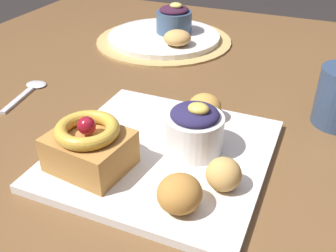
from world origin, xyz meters
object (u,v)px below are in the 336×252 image
(back_plate, at_px, (164,37))
(cake_slice, at_px, (89,146))
(berry_ramekin, at_px, (194,129))
(back_pastry, at_px, (177,38))
(back_ramekin, at_px, (174,19))
(spoon, at_px, (29,91))
(fritter_middle, at_px, (205,107))
(fritter_back, at_px, (180,193))
(fritter_front, at_px, (224,174))
(front_plate, at_px, (162,153))

(back_plate, bearing_deg, cake_slice, -77.08)
(berry_ramekin, bearing_deg, back_pastry, 115.21)
(back_ramekin, height_order, spoon, back_ramekin)
(fritter_middle, distance_m, back_pastry, 0.32)
(fritter_back, relative_size, back_plate, 0.20)
(spoon, bearing_deg, berry_ramekin, -110.91)
(back_pastry, relative_size, spoon, 0.49)
(fritter_middle, bearing_deg, berry_ramekin, -81.62)
(fritter_middle, height_order, back_pastry, fritter_middle)
(berry_ramekin, relative_size, spoon, 0.64)
(fritter_middle, relative_size, spoon, 0.41)
(fritter_front, distance_m, spoon, 0.43)
(cake_slice, height_order, spoon, cake_slice)
(front_plate, height_order, fritter_front, fritter_front)
(fritter_front, xyz_separation_m, fritter_back, (-0.04, -0.05, 0.00))
(fritter_middle, bearing_deg, fritter_back, -79.54)
(front_plate, bearing_deg, back_pastry, 108.97)
(back_plate, xyz_separation_m, spoon, (-0.12, -0.34, -0.01))
(fritter_back, bearing_deg, back_pastry, 112.22)
(berry_ramekin, relative_size, fritter_back, 1.48)
(berry_ramekin, bearing_deg, fritter_front, -45.54)
(cake_slice, bearing_deg, back_plate, 102.92)
(cake_slice, xyz_separation_m, fritter_back, (0.13, -0.03, -0.01))
(cake_slice, relative_size, back_ramekin, 1.27)
(berry_ramekin, height_order, fritter_middle, berry_ramekin)
(fritter_back, distance_m, back_ramekin, 0.60)
(berry_ramekin, xyz_separation_m, fritter_middle, (-0.01, 0.09, -0.01))
(cake_slice, distance_m, back_plate, 0.51)
(back_ramekin, bearing_deg, fritter_middle, -60.82)
(fritter_front, distance_m, fritter_back, 0.06)
(cake_slice, distance_m, berry_ramekin, 0.14)
(cake_slice, relative_size, fritter_middle, 2.09)
(fritter_middle, distance_m, fritter_back, 0.20)
(fritter_back, bearing_deg, fritter_middle, 100.46)
(back_plate, bearing_deg, fritter_back, -64.66)
(fritter_middle, relative_size, fritter_back, 0.95)
(cake_slice, bearing_deg, back_pastry, 97.46)
(cake_slice, relative_size, berry_ramekin, 1.35)
(fritter_back, xyz_separation_m, back_ramekin, (-0.23, 0.55, 0.02))
(cake_slice, xyz_separation_m, berry_ramekin, (0.11, 0.09, 0.00))
(back_ramekin, bearing_deg, back_pastry, -62.90)
(front_plate, xyz_separation_m, cake_slice, (-0.07, -0.07, 0.04))
(berry_ramekin, distance_m, back_ramekin, 0.49)
(back_ramekin, distance_m, spoon, 0.40)
(fritter_front, relative_size, fritter_middle, 0.85)
(back_ramekin, bearing_deg, back_plate, -121.53)
(front_plate, distance_m, cake_slice, 0.11)
(back_ramekin, height_order, back_pastry, back_ramekin)
(cake_slice, height_order, back_plate, cake_slice)
(berry_ramekin, distance_m, fritter_front, 0.09)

